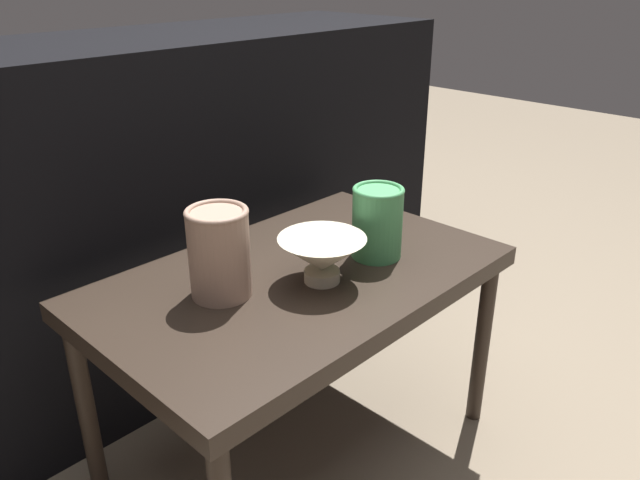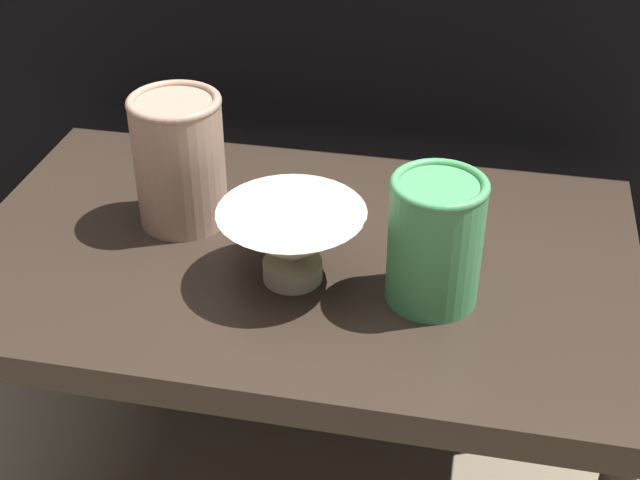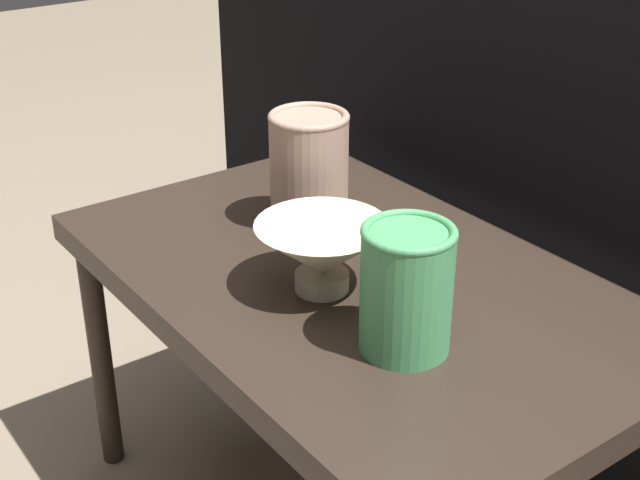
{
  "view_description": "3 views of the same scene",
  "coord_description": "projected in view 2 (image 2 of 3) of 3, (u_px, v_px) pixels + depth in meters",
  "views": [
    {
      "loc": [
        -0.78,
        -0.81,
        1.05
      ],
      "look_at": [
        -0.0,
        -0.06,
        0.56
      ],
      "focal_mm": 35.0,
      "sensor_mm": 36.0,
      "label": 1
    },
    {
      "loc": [
        0.21,
        -0.89,
        1.09
      ],
      "look_at": [
        0.04,
        -0.06,
        0.53
      ],
      "focal_mm": 50.0,
      "sensor_mm": 36.0,
      "label": 2
    },
    {
      "loc": [
        0.82,
        -0.66,
        1.05
      ],
      "look_at": [
        -0.02,
        -0.04,
        0.52
      ],
      "focal_mm": 50.0,
      "sensor_mm": 36.0,
      "label": 3
    }
  ],
  "objects": [
    {
      "name": "vase_textured_left",
      "position": [
        179.0,
        159.0,
        1.12
      ],
      "size": [
        0.12,
        0.12,
        0.17
      ],
      "color": "tan",
      "rests_on": "table"
    },
    {
      "name": "vase_colorful_right",
      "position": [
        435.0,
        239.0,
        0.99
      ],
      "size": [
        0.11,
        0.11,
        0.15
      ],
      "color": "#47995B",
      "rests_on": "table"
    },
    {
      "name": "couch_backdrop",
      "position": [
        370.0,
        82.0,
        1.61
      ],
      "size": [
        1.84,
        0.5,
        0.88
      ],
      "color": "black",
      "rests_on": "ground_plane"
    },
    {
      "name": "table",
      "position": [
        299.0,
        279.0,
        1.14
      ],
      "size": [
        0.84,
        0.52,
        0.47
      ],
      "color": "#2D231C",
      "rests_on": "ground_plane"
    },
    {
      "name": "bowl",
      "position": [
        292.0,
        239.0,
        1.03
      ],
      "size": [
        0.17,
        0.17,
        0.09
      ],
      "color": "beige",
      "rests_on": "table"
    }
  ]
}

